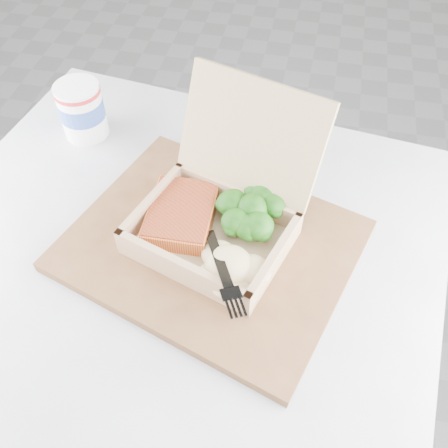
% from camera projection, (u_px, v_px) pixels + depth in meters
% --- Properties ---
extents(floor, '(4.00, 4.00, 0.00)m').
position_uv_depth(floor, '(115.00, 224.00, 1.65)').
color(floor, '#99999E').
rests_on(floor, ground).
extents(cafe_table, '(0.84, 0.84, 0.71)m').
position_uv_depth(cafe_table, '(175.00, 326.00, 0.83)').
color(cafe_table, black).
rests_on(cafe_table, floor).
extents(serving_tray, '(0.45, 0.40, 0.02)m').
position_uv_depth(serving_tray, '(211.00, 245.00, 0.70)').
color(serving_tray, brown).
rests_on(serving_tray, cafe_table).
extents(takeout_container, '(0.26, 0.27, 0.18)m').
position_uv_depth(takeout_container, '(224.00, 203.00, 0.68)').
color(takeout_container, '#9E875F').
rests_on(takeout_container, serving_tray).
extents(salmon_fillet, '(0.09, 0.12, 0.02)m').
position_uv_depth(salmon_fillet, '(181.00, 214.00, 0.70)').
color(salmon_fillet, orange).
rests_on(salmon_fillet, takeout_container).
extents(broccoli_pile, '(0.11, 0.11, 0.04)m').
position_uv_depth(broccoli_pile, '(252.00, 213.00, 0.69)').
color(broccoli_pile, '#266A17').
rests_on(broccoli_pile, takeout_container).
extents(mashed_potatoes, '(0.10, 0.09, 0.03)m').
position_uv_depth(mashed_potatoes, '(229.00, 265.00, 0.63)').
color(mashed_potatoes, tan).
rests_on(mashed_potatoes, takeout_container).
extents(plastic_fork, '(0.09, 0.16, 0.03)m').
position_uv_depth(plastic_fork, '(215.00, 244.00, 0.64)').
color(plastic_fork, black).
rests_on(plastic_fork, mashed_potatoes).
extents(paper_cup, '(0.08, 0.08, 0.10)m').
position_uv_depth(paper_cup, '(81.00, 109.00, 0.83)').
color(paper_cup, white).
rests_on(paper_cup, cafe_table).
extents(receipt, '(0.07, 0.13, 0.00)m').
position_uv_depth(receipt, '(284.00, 157.00, 0.82)').
color(receipt, silver).
rests_on(receipt, cafe_table).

